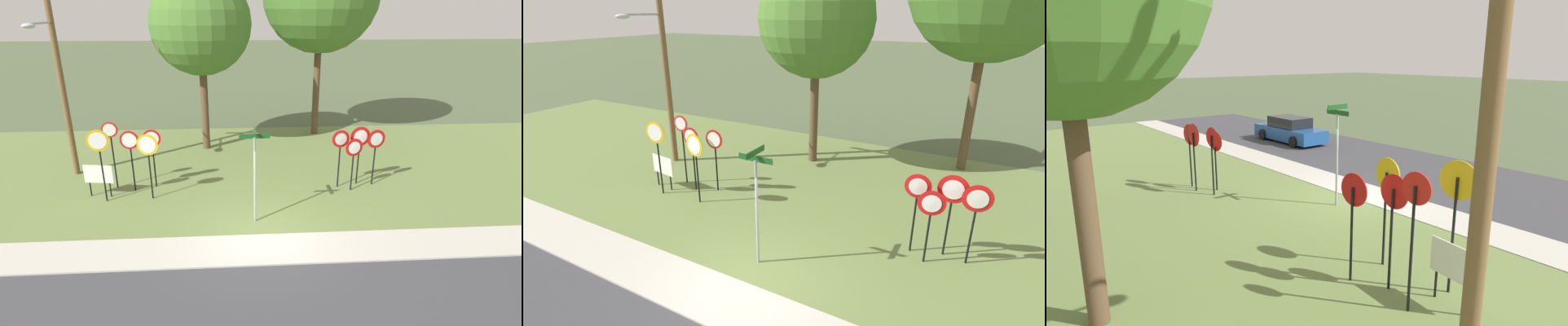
{
  "view_description": "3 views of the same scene",
  "coord_description": "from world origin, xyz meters",
  "views": [
    {
      "loc": [
        -0.79,
        -10.92,
        6.71
      ],
      "look_at": [
        0.17,
        3.67,
        1.03
      ],
      "focal_mm": 27.72,
      "sensor_mm": 36.0,
      "label": 1
    },
    {
      "loc": [
        4.77,
        -6.52,
        6.37
      ],
      "look_at": [
        -1.16,
        3.99,
        1.65
      ],
      "focal_mm": 27.23,
      "sensor_mm": 36.0,
      "label": 2
    },
    {
      "loc": [
        -10.05,
        10.03,
        4.69
      ],
      "look_at": [
        -0.76,
        2.53,
        1.78
      ],
      "focal_mm": 30.42,
      "sensor_mm": 36.0,
      "label": 3
    }
  ],
  "objects": [
    {
      "name": "stop_sign_near_right",
      "position": [
        -3.92,
        2.83,
        1.87
      ],
      "size": [
        0.77,
        0.14,
        2.5
      ],
      "rotation": [
        0.0,
        0.0,
        -0.15
      ],
      "color": "black",
      "rests_on": "grass_median"
    },
    {
      "name": "stop_sign_far_left",
      "position": [
        -4.72,
        3.56,
        1.8
      ],
      "size": [
        0.7,
        0.1,
        2.42
      ],
      "rotation": [
        0.0,
        0.0,
        -0.03
      ],
      "color": "black",
      "rests_on": "grass_median"
    },
    {
      "name": "yield_sign_near_right",
      "position": [
        3.21,
        3.41,
        1.77
      ],
      "size": [
        0.69,
        0.12,
        2.34
      ],
      "rotation": [
        0.0,
        0.0,
        0.11
      ],
      "color": "black",
      "rests_on": "grass_median"
    },
    {
      "name": "sidewalk_strip",
      "position": [
        0.0,
        -0.8,
        0.03
      ],
      "size": [
        44.0,
        1.6,
        0.06
      ],
      "primitive_type": "cube",
      "color": "#BCB7AD",
      "rests_on": "ground_plane"
    },
    {
      "name": "road_asphalt",
      "position": [
        0.0,
        -4.8,
        0.01
      ],
      "size": [
        44.0,
        6.4,
        0.01
      ],
      "primitive_type": "cube",
      "color": "#3D3D42",
      "rests_on": "ground_plane"
    },
    {
      "name": "stop_sign_far_right",
      "position": [
        -3.98,
        3.92,
        1.74
      ],
      "size": [
        0.7,
        0.1,
        2.35
      ],
      "rotation": [
        0.0,
        0.0,
        0.04
      ],
      "color": "black",
      "rests_on": "grass_median"
    },
    {
      "name": "stop_sign_far_center",
      "position": [
        -5.57,
        2.72,
        2.04
      ],
      "size": [
        0.78,
        0.12,
        2.73
      ],
      "rotation": [
        0.0,
        0.0,
        0.1
      ],
      "color": "black",
      "rests_on": "grass_median"
    },
    {
      "name": "stop_sign_near_left",
      "position": [
        -5.49,
        3.9,
        1.94
      ],
      "size": [
        0.61,
        0.1,
        2.69
      ],
      "rotation": [
        0.0,
        0.0,
        0.06
      ],
      "color": "black",
      "rests_on": "grass_median"
    },
    {
      "name": "utility_pole",
      "position": [
        -7.6,
        5.35,
        4.65
      ],
      "size": [
        2.1,
        2.21,
        8.53
      ],
      "color": "brown",
      "rests_on": "grass_median"
    },
    {
      "name": "yield_sign_far_right",
      "position": [
        3.65,
        3.07,
        1.59
      ],
      "size": [
        0.69,
        0.16,
        2.1
      ],
      "rotation": [
        0.0,
        0.0,
        0.19
      ],
      "color": "black",
      "rests_on": "grass_median"
    },
    {
      "name": "grass_median",
      "position": [
        0.0,
        6.0,
        0.02
      ],
      "size": [
        44.0,
        12.0,
        0.04
      ],
      "primitive_type": "cube",
      "color": "olive",
      "rests_on": "ground_plane"
    },
    {
      "name": "street_name_post",
      "position": [
        -0.21,
        0.89,
        1.93
      ],
      "size": [
        0.96,
        0.82,
        3.21
      ],
      "rotation": [
        0.0,
        0.0,
        0.01
      ],
      "color": "#9EA0A8",
      "rests_on": "grass_median"
    },
    {
      "name": "ground_plane",
      "position": [
        0.0,
        0.0,
        0.0
      ],
      "size": [
        160.0,
        160.0,
        0.0
      ],
      "primitive_type": "plane",
      "color": "#4C5B3D"
    },
    {
      "name": "yield_sign_far_left",
      "position": [
        4.04,
        3.67,
        1.82
      ],
      "size": [
        0.79,
        0.11,
        2.38
      ],
      "rotation": [
        0.0,
        0.0,
        0.05
      ],
      "color": "black",
      "rests_on": "grass_median"
    },
    {
      "name": "notice_board",
      "position": [
        -5.89,
        3.16,
        0.87
      ],
      "size": [
        1.09,
        0.18,
        1.25
      ],
      "rotation": [
        0.0,
        0.0,
        -0.13
      ],
      "color": "black",
      "rests_on": "grass_median"
    },
    {
      "name": "parked_sedan_distant",
      "position": [
        9.41,
        -4.43,
        0.65
      ],
      "size": [
        4.63,
        1.91,
        1.39
      ],
      "rotation": [
        0.0,
        0.0,
        0.0
      ],
      "color": "#1E4C8C",
      "rests_on": "road_asphalt"
    },
    {
      "name": "yield_sign_near_left",
      "position": [
        4.64,
        3.55,
        1.74
      ],
      "size": [
        0.74,
        0.15,
        2.29
      ],
      "rotation": [
        0.0,
        0.0,
        0.16
      ],
      "color": "black",
      "rests_on": "grass_median"
    }
  ]
}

